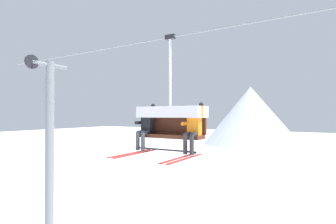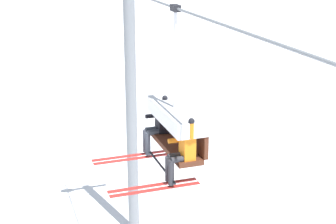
{
  "view_description": "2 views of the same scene",
  "coord_description": "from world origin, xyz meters",
  "px_view_note": "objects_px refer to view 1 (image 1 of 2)",
  "views": [
    {
      "loc": [
        3.74,
        -6.86,
        6.38
      ],
      "look_at": [
        0.11,
        -0.84,
        6.45
      ],
      "focal_mm": 28.0,
      "sensor_mm": 36.0,
      "label": 1
    },
    {
      "loc": [
        8.94,
        -3.95,
        9.64
      ],
      "look_at": [
        -0.15,
        -0.84,
        6.42
      ],
      "focal_mm": 55.0,
      "sensor_mm": 36.0,
      "label": 2
    }
  ],
  "objects_px": {
    "skier_black": "(145,127)",
    "skier_orange": "(193,128)",
    "lift_tower_near": "(49,158)",
    "chairlift_chair": "(172,116)"
  },
  "relations": [
    {
      "from": "skier_orange",
      "to": "chairlift_chair",
      "type": "bearing_deg",
      "value": 163.76
    },
    {
      "from": "skier_black",
      "to": "skier_orange",
      "type": "xyz_separation_m",
      "value": [
        1.46,
        0.0,
        0.0
      ]
    },
    {
      "from": "chairlift_chair",
      "to": "skier_black",
      "type": "distance_m",
      "value": 0.81
    },
    {
      "from": "lift_tower_near",
      "to": "skier_black",
      "type": "bearing_deg",
      "value": -9.27
    },
    {
      "from": "skier_orange",
      "to": "skier_black",
      "type": "bearing_deg",
      "value": 180.0
    },
    {
      "from": "chairlift_chair",
      "to": "skier_orange",
      "type": "xyz_separation_m",
      "value": [
        0.73,
        -0.21,
        -0.29
      ]
    },
    {
      "from": "skier_black",
      "to": "skier_orange",
      "type": "bearing_deg",
      "value": 0.0
    },
    {
      "from": "skier_orange",
      "to": "lift_tower_near",
      "type": "bearing_deg",
      "value": 172.61
    },
    {
      "from": "lift_tower_near",
      "to": "skier_orange",
      "type": "xyz_separation_m",
      "value": [
        7.12,
        -0.92,
        1.49
      ]
    },
    {
      "from": "lift_tower_near",
      "to": "chairlift_chair",
      "type": "xyz_separation_m",
      "value": [
        6.39,
        -0.71,
        1.78
      ]
    }
  ]
}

